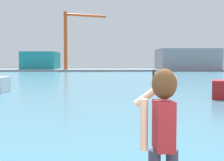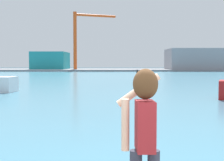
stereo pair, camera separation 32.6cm
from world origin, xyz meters
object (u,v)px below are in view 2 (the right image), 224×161
person_photographer (144,129)px  warehouse_left (51,61)px  warehouse_right (197,59)px  port_crane (81,34)px

person_photographer → warehouse_left: (-20.15, 92.49, 1.37)m
warehouse_left → warehouse_right: (44.42, -2.54, 0.43)m
warehouse_right → port_crane: (-34.60, -2.32, 7.33)m
port_crane → person_photographer: bearing=-83.3°
warehouse_right → port_crane: bearing=-176.2°
person_photographer → port_crane: (-10.34, 87.63, 9.13)m
warehouse_left → port_crane: port_crane is taller
warehouse_left → port_crane: (9.81, -4.86, 7.76)m
person_photographer → warehouse_right: warehouse_right is taller
person_photographer → warehouse_left: bearing=9.7°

